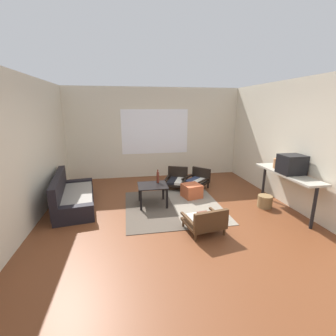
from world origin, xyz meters
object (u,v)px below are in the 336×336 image
coffee_table (153,189)px  couch (72,197)px  console_shelf (287,177)px  armchair_corner (197,179)px  ottoman_orange (192,191)px  armchair_striped_foreground (205,221)px  wicker_basket (265,201)px  clay_vase (278,163)px  glass_bottle (158,177)px  armchair_by_window (177,179)px  crt_television (292,164)px

coffee_table → couch: bearing=172.6°
coffee_table → console_shelf: bearing=-16.3°
armchair_corner → ottoman_orange: size_ratio=1.99×
armchair_striped_foreground → ottoman_orange: bearing=82.3°
wicker_basket → couch: bearing=169.2°
wicker_basket → armchair_corner: bearing=126.2°
armchair_striped_foreground → clay_vase: size_ratio=2.43×
armchair_striped_foreground → wicker_basket: (1.64, 0.80, -0.09)m
ottoman_orange → console_shelf: 2.09m
glass_bottle → armchair_by_window: bearing=55.4°
coffee_table → crt_television: bearing=-17.8°
armchair_striped_foreground → glass_bottle: size_ratio=2.35×
armchair_corner → glass_bottle: size_ratio=2.67×
armchair_by_window → couch: bearing=-161.7°
crt_television → glass_bottle: bearing=158.5°
glass_bottle → crt_television: bearing=-21.5°
ottoman_orange → wicker_basket: size_ratio=1.34×
console_shelf → crt_television: bearing=-92.3°
armchair_by_window → glass_bottle: (-0.63, -0.92, 0.36)m
glass_bottle → armchair_corner: bearing=33.3°
armchair_corner → ottoman_orange: (-0.34, -0.64, -0.08)m
ottoman_orange → glass_bottle: (-0.84, -0.13, 0.43)m
couch → coffee_table: (1.75, -0.23, 0.16)m
coffee_table → wicker_basket: coffee_table is taller
crt_television → armchair_by_window: bearing=134.8°
couch → ottoman_orange: 2.73m
armchair_by_window → console_shelf: console_shelf is taller
crt_television → clay_vase: 0.43m
console_shelf → clay_vase: (-0.00, 0.35, 0.20)m
armchair_striped_foreground → clay_vase: (1.93, 0.93, 0.73)m
couch → clay_vase: clay_vase is taller
couch → armchair_by_window: size_ratio=2.48×
console_shelf → clay_vase: 0.40m
armchair_corner → armchair_striped_foreground: bearing=-103.8°
coffee_table → armchair_by_window: (0.77, 1.06, -0.14)m
armchair_striped_foreground → armchair_by_window: bearing=89.6°
ottoman_orange → wicker_basket: 1.65m
armchair_striped_foreground → armchair_corner: 2.34m
couch → clay_vase: 4.55m
armchair_striped_foreground → ottoman_orange: 1.65m
couch → armchair_corner: size_ratio=2.41×
armchair_corner → console_shelf: 2.24m
coffee_table → armchair_corner: 1.61m
armchair_striped_foreground → clay_vase: bearing=25.6°
armchair_by_window → wicker_basket: size_ratio=2.59×
couch → wicker_basket: (4.15, -0.79, -0.08)m
armchair_by_window → armchair_striped_foreground: (-0.02, -2.42, -0.01)m
wicker_basket → armchair_striped_foreground: bearing=-154.0°
crt_television → wicker_basket: size_ratio=1.45×
armchair_corner → wicker_basket: bearing=-53.8°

